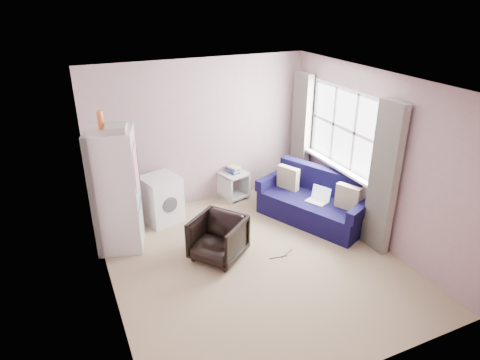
% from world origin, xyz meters
% --- Properties ---
extents(room, '(3.84, 4.24, 2.54)m').
position_xyz_m(room, '(0.02, 0.01, 1.25)').
color(room, '#9B8566').
rests_on(room, ground).
extents(armchair, '(0.90, 0.91, 0.69)m').
position_xyz_m(armchair, '(-0.42, 0.31, 0.34)').
color(armchair, black).
rests_on(armchair, ground).
extents(fridge, '(0.76, 0.76, 2.04)m').
position_xyz_m(fridge, '(-1.60, 1.19, 0.91)').
color(fridge, silver).
rests_on(fridge, ground).
extents(washing_machine, '(0.67, 0.67, 0.77)m').
position_xyz_m(washing_machine, '(-0.86, 1.68, 0.40)').
color(washing_machine, silver).
rests_on(washing_machine, ground).
extents(side_table, '(0.55, 0.55, 0.61)m').
position_xyz_m(side_table, '(0.53, 1.96, 0.29)').
color(side_table, '#A9ACA8').
rests_on(side_table, ground).
extents(sofa, '(1.50, 1.99, 0.81)m').
position_xyz_m(sofa, '(1.45, 0.70, 0.30)').
color(sofa, '#0F0C37').
rests_on(sofa, ground).
extents(window_dressing, '(0.17, 2.62, 2.18)m').
position_xyz_m(window_dressing, '(1.78, 0.70, 1.11)').
color(window_dressing, white).
rests_on(window_dressing, ground).
extents(floor_cables, '(0.43, 0.13, 0.01)m').
position_xyz_m(floor_cables, '(0.44, -0.04, 0.01)').
color(floor_cables, black).
rests_on(floor_cables, ground).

